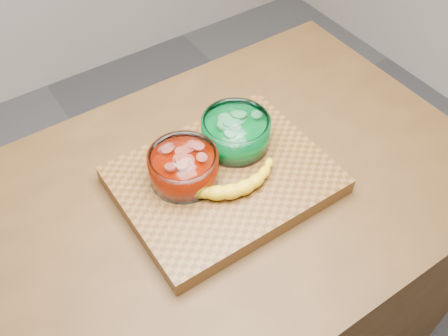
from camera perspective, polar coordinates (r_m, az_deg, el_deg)
counter at (r=1.49m, az=0.00°, el=-13.03°), size 1.20×0.80×0.90m
cutting_board at (r=1.10m, az=0.00°, el=-1.37°), size 0.45×0.35×0.04m
bowl_red at (r=1.06m, az=-4.64°, el=0.12°), size 0.15×0.15×0.07m
bowl_green at (r=1.12m, az=1.34°, el=4.08°), size 0.15×0.15×0.07m
banana at (r=1.06m, az=0.45°, el=-0.90°), size 0.24×0.15×0.04m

